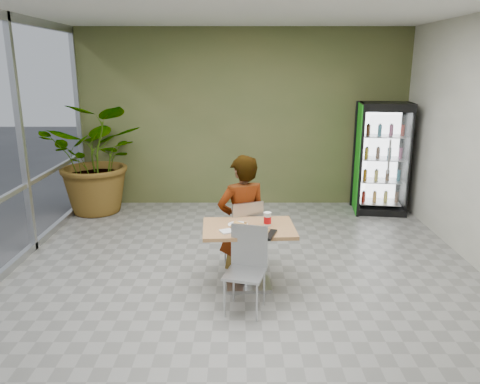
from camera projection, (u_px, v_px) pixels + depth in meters
name	position (u px, v px, depth m)	size (l,w,h in m)	color
ground	(245.00, 286.00, 5.57)	(7.00, 7.00, 0.00)	gray
room_envelope	(245.00, 154.00, 5.15)	(6.00, 7.00, 3.20)	beige
dining_table	(249.00, 244.00, 5.43)	(1.09, 0.79, 0.75)	tan
chair_far	(245.00, 230.00, 5.91)	(0.53, 0.53, 0.92)	#ACAEB1
chair_near	(247.00, 261.00, 4.96)	(0.49, 0.50, 0.91)	#ACAEB1
seated_woman	(242.00, 224.00, 5.93)	(0.66, 0.43, 1.79)	black
pizza_plate	(238.00, 224.00, 5.42)	(0.31, 0.23, 0.03)	white
soda_cup	(267.00, 219.00, 5.39)	(0.09, 0.09, 0.16)	white
napkin_stack	(227.00, 231.00, 5.20)	(0.14, 0.14, 0.02)	white
cafeteria_tray	(255.00, 233.00, 5.13)	(0.43, 0.32, 0.02)	black
beverage_fridge	(382.00, 158.00, 8.18)	(0.97, 0.79, 1.93)	black
potted_plant	(98.00, 158.00, 8.16)	(1.75, 1.51, 1.94)	#366428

